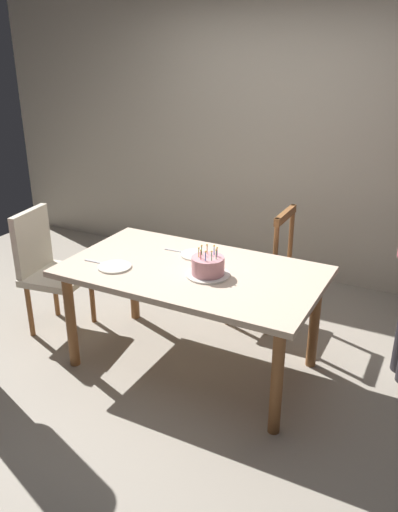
% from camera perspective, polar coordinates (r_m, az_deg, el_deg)
% --- Properties ---
extents(ground, '(6.40, 6.40, 0.00)m').
position_cam_1_polar(ground, '(3.70, -0.70, -11.85)').
color(ground, '#9E9384').
extents(back_wall, '(6.40, 0.10, 2.60)m').
position_cam_1_polar(back_wall, '(4.83, 9.91, 12.81)').
color(back_wall, beige).
rests_on(back_wall, ground).
extents(dining_table, '(1.67, 0.95, 0.73)m').
position_cam_1_polar(dining_table, '(3.38, -0.75, -2.74)').
color(dining_table, beige).
rests_on(dining_table, ground).
extents(birthday_cake, '(0.28, 0.28, 0.19)m').
position_cam_1_polar(birthday_cake, '(3.23, 0.99, -1.21)').
color(birthday_cake, silver).
rests_on(birthday_cake, dining_table).
extents(plate_near_celebrant, '(0.22, 0.22, 0.01)m').
position_cam_1_polar(plate_near_celebrant, '(3.41, -9.30, -1.17)').
color(plate_near_celebrant, silver).
rests_on(plate_near_celebrant, dining_table).
extents(plate_far_side, '(0.22, 0.22, 0.01)m').
position_cam_1_polar(plate_far_side, '(3.55, -0.31, 0.16)').
color(plate_far_side, silver).
rests_on(plate_far_side, dining_table).
extents(fork_near_celebrant, '(0.18, 0.02, 0.01)m').
position_cam_1_polar(fork_near_celebrant, '(3.51, -11.31, -0.66)').
color(fork_near_celebrant, silver).
rests_on(fork_near_celebrant, dining_table).
extents(fork_far_side, '(0.18, 0.02, 0.01)m').
position_cam_1_polar(fork_far_side, '(3.63, -2.53, 0.57)').
color(fork_far_side, silver).
rests_on(fork_far_side, dining_table).
extents(chair_spindle_back, '(0.44, 0.44, 0.95)m').
position_cam_1_polar(chair_spindle_back, '(4.05, 6.84, -1.37)').
color(chair_spindle_back, tan).
rests_on(chair_spindle_back, ground).
extents(chair_upholstered, '(0.50, 0.50, 0.95)m').
position_cam_1_polar(chair_upholstered, '(4.07, -16.41, -0.94)').
color(chair_upholstered, beige).
rests_on(chair_upholstered, ground).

